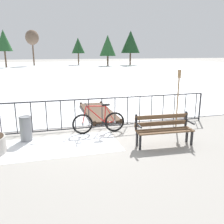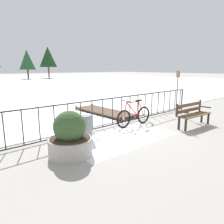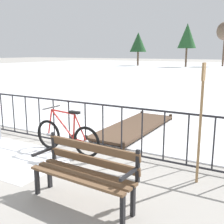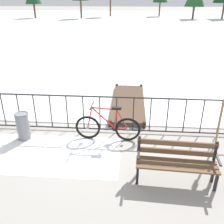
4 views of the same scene
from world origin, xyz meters
The scene contains 11 objects.
ground_plane centered at (0.00, 0.00, 0.00)m, with size 160.00×160.00×0.00m, color #9E9991.
snow_patch centered at (-0.90, -1.20, 0.00)m, with size 3.48×1.69×0.01m, color white.
railing_fence centered at (0.00, 0.00, 0.56)m, with size 9.06×0.06×1.07m.
bicycle_near_railing centered at (0.48, -0.41, 0.37)m, with size 1.71×0.52×0.97m.
park_bench centered at (2.01, -1.88, 0.51)m, with size 1.62×0.57×0.89m.
planter_with_shrub centered at (-2.73, -1.24, 0.47)m, with size 1.06×1.06×1.12m.
trash_bin centered at (-1.74, -0.53, 0.37)m, with size 0.35×0.35×0.73m.
oar_upright centered at (3.26, -0.45, 1.14)m, with size 0.04×0.16×1.98m.
wooden_dock centered at (0.97, 1.93, 0.12)m, with size 1.10×3.36×0.20m.
tree_east_mid centered at (15.09, 37.30, 4.36)m, with size 3.59×3.59×6.44m.
tree_far_east centered at (10.32, 36.28, 3.63)m, with size 3.00×3.00×5.48m.
Camera 2 is at (-5.22, -5.56, 2.11)m, focal length 33.91 mm.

